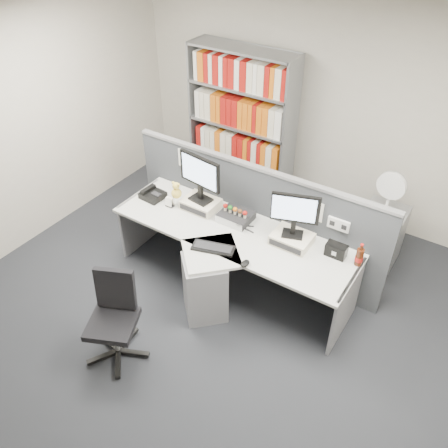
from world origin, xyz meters
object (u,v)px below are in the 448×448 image
Objects in this scene: keyboard at (213,248)px; cola_bottle at (359,257)px; desk_phone at (152,195)px; speaker at (336,250)px; office_chair at (114,315)px; desk_calendar at (170,202)px; monitor_right at (295,212)px; desk_fan at (391,188)px; desktop_pc at (236,217)px; monitor_left at (200,175)px; mouse at (245,263)px; filing_cabinet at (378,239)px; desk at (221,263)px; shelving_unit at (241,128)px.

keyboard is 1.38m from cola_bottle.
desk_phone is (-1.07, 0.36, 0.03)m from keyboard.
office_chair reaches higher than speaker.
desk_phone is 0.27m from desk_calendar.
monitor_right is 1.92m from office_chair.
monitor_right reaches higher than desk_calendar.
cola_bottle is 0.47× the size of desk_fan.
desktop_pc is 2.99× the size of desk_calendar.
office_chair is (0.10, -1.51, -0.67)m from monitor_left.
mouse is at bearing -15.22° from desk_phone.
mouse is at bearing -118.21° from filing_cabinet.
desk is 5.02× the size of desk_fan.
desk_calendar reaches higher than desk.
desktop_pc is 0.74× the size of keyboard.
office_chair is (-0.78, -0.98, -0.27)m from mouse.
desk is at bearing -130.61° from filing_cabinet.
filing_cabinet is (0.18, 0.96, -0.44)m from speaker.
monitor_left is 1.03× the size of desk_fan.
desk_fan reaches higher than filing_cabinet.
cola_bottle is (2.07, 0.22, 0.04)m from desk_calendar.
desk is at bearing -12.74° from desk_phone.
shelving_unit is 3.06m from office_chair.
office_chair reaches higher than filing_cabinet.
speaker reaches higher than mouse.
mouse is at bearing -22.15° from desk.
desktop_pc is at bearing 8.71° from desk_phone.
monitor_right is at bearing 40.08° from keyboard.
office_chair is at bearing -63.99° from desk_phone.
desk_calendar is (-1.19, 0.37, 0.03)m from mouse.
monitor_left reaches higher than desk_fan.
shelving_unit reaches higher than office_chair.
office_chair is at bearing -86.26° from monitor_left.
desk_fan reaches higher than desk.
desk_calendar is (-1.40, -0.16, -0.33)m from monitor_right.
shelving_unit is at bearing 146.72° from cola_bottle.
desktop_pc is 1.35× the size of cola_bottle.
mouse is 0.44× the size of desk_phone.
office_chair is (-1.62, -2.52, -0.55)m from desk_fan.
filing_cabinet is (1.71, 1.02, -0.79)m from monitor_left.
cola_bottle is 0.28× the size of office_chair.
office_chair is at bearing -136.81° from cola_bottle.
desk_fan reaches higher than keyboard.
desk_calendar is 0.06× the size of shelving_unit.
keyboard is 2.25× the size of speaker.
keyboard reaches higher than desk.
monitor_right reaches higher than mouse.
desk_phone is at bearing -96.59° from shelving_unit.
cola_bottle is at bearing 1.65° from desktop_pc.
monitor_right is 1.45m from desk_calendar.
shelving_unit is at bearing 83.41° from desk_phone.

